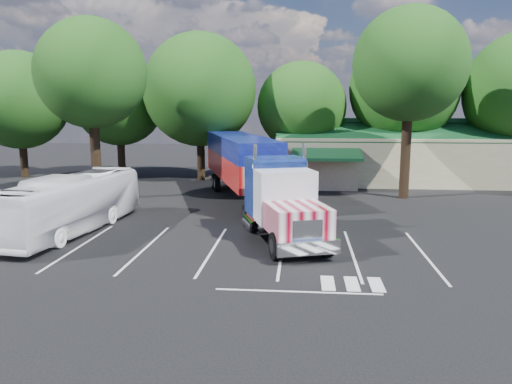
# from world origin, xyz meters

# --- Properties ---
(ground) EXTENTS (120.00, 120.00, 0.00)m
(ground) POSITION_xyz_m (0.00, 0.00, 0.00)
(ground) COLOR black
(ground) RESTS_ON ground
(event_hall) EXTENTS (24.20, 14.12, 5.55)m
(event_hall) POSITION_xyz_m (13.74, 17.81, 2.21)
(event_hall) COLOR #BBB48B
(event_hall) RESTS_ON ground
(tree_row_a) EXTENTS (9.00, 9.00, 11.68)m
(tree_row_a) POSITION_xyz_m (-22.00, 16.50, 7.16)
(tree_row_a) COLOR black
(tree_row_a) RESTS_ON ground
(tree_row_b) EXTENTS (8.40, 8.40, 11.35)m
(tree_row_b) POSITION_xyz_m (-13.00, 17.80, 7.13)
(tree_row_b) COLOR black
(tree_row_b) RESTS_ON ground
(tree_row_c) EXTENTS (10.00, 10.00, 13.05)m
(tree_row_c) POSITION_xyz_m (-5.00, 16.20, 8.04)
(tree_row_c) COLOR black
(tree_row_c) RESTS_ON ground
(tree_row_d) EXTENTS (8.00, 8.00, 10.60)m
(tree_row_d) POSITION_xyz_m (4.00, 17.50, 6.58)
(tree_row_d) COLOR black
(tree_row_d) RESTS_ON ground
(tree_row_e) EXTENTS (9.60, 9.60, 12.90)m
(tree_row_e) POSITION_xyz_m (13.00, 18.00, 8.09)
(tree_row_e) COLOR black
(tree_row_e) RESTS_ON ground
(tree_near_left) EXTENTS (7.60, 7.60, 12.65)m
(tree_near_left) POSITION_xyz_m (-10.50, 6.00, 8.81)
(tree_near_left) COLOR black
(tree_near_left) RESTS_ON ground
(tree_near_right) EXTENTS (8.00, 8.00, 13.50)m
(tree_near_right) POSITION_xyz_m (11.50, 8.50, 9.46)
(tree_near_right) COLOR black
(tree_near_right) RESTS_ON ground
(semi_truck) EXTENTS (9.54, 22.45, 4.75)m
(semi_truck) POSITION_xyz_m (0.65, 3.95, 2.69)
(semi_truck) COLOR black
(semi_truck) RESTS_ON ground
(woman) EXTENTS (0.57, 0.74, 1.80)m
(woman) POSITION_xyz_m (4.50, -0.14, 0.90)
(woman) COLOR black
(woman) RESTS_ON ground
(bicycle) EXTENTS (1.17, 1.64, 0.82)m
(bicycle) POSITION_xyz_m (1.80, 8.00, 0.41)
(bicycle) COLOR black
(bicycle) RESTS_ON ground
(tour_bus) EXTENTS (3.85, 11.18, 3.05)m
(tour_bus) POSITION_xyz_m (-8.01, -3.35, 1.53)
(tour_bus) COLOR white
(tour_bus) RESTS_ON ground
(silver_sedan) EXTENTS (4.28, 2.81, 1.33)m
(silver_sedan) POSITION_xyz_m (6.81, 14.00, 0.67)
(silver_sedan) COLOR #A4A7AC
(silver_sedan) RESTS_ON ground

